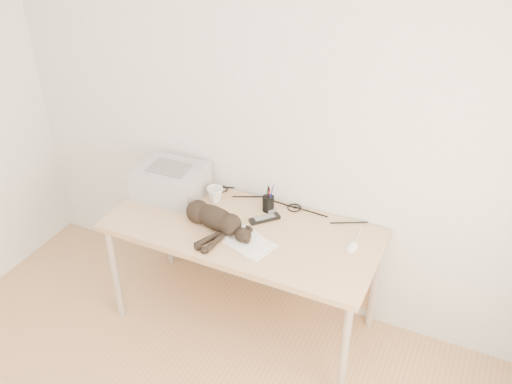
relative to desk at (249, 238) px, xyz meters
The scene contains 11 objects.
wall_back 0.75m from the desk, 90.00° to the left, with size 3.50×3.50×0.00m, color white.
desk is the anchor object (origin of this frame).
printer 0.62m from the desk, behind, with size 0.43×0.38×0.19m.
papers 0.26m from the desk, 64.70° to the right, with size 0.34×0.29×0.01m.
cat 0.30m from the desk, 135.87° to the right, with size 0.61×0.37×0.14m.
mug 0.35m from the desk, 161.23° to the left, with size 0.10×0.10×0.09m, color white.
pen_cup 0.24m from the desk, 65.75° to the left, with size 0.07×0.07×0.18m.
remote_grey 0.23m from the desk, 68.42° to the left, with size 0.05×0.17×0.02m, color slate.
remote_black 0.17m from the desk, 22.75° to the left, with size 0.05×0.19×0.02m, color black.
mouse 0.65m from the desk, ahead, with size 0.06×0.11×0.03m, color white.
cable_tangle 0.26m from the desk, 90.00° to the left, with size 1.36×0.09×0.01m, color black, non-canonical shape.
Camera 1 is at (1.21, -1.00, 2.71)m, focal length 40.00 mm.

